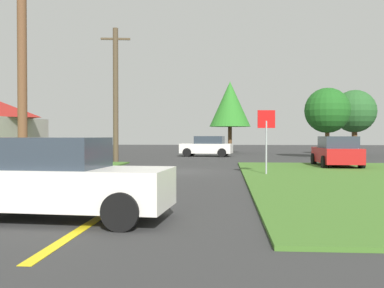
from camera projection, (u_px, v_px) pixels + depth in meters
name	position (u px, v px, depth m)	size (l,w,h in m)	color
ground_plane	(171.00, 172.00, 20.59)	(120.00, 120.00, 0.00)	#333333
lane_stripe_center	(136.00, 194.00, 12.62)	(0.20, 14.00, 0.01)	yellow
stop_sign	(266.00, 130.00, 18.37)	(0.73, 0.15, 2.70)	#9EA0A8
car_behind_on_main_road	(61.00, 179.00, 8.77)	(4.17, 2.17, 1.62)	white
car_approaching_junction	(207.00, 146.00, 35.46)	(4.26, 2.36, 1.62)	white
car_on_crossroad	(337.00, 152.00, 23.14)	(2.05, 4.22, 1.62)	red
utility_pole_near	(22.00, 66.00, 14.97)	(1.80, 0.31, 7.78)	brown
utility_pole_mid	(116.00, 94.00, 27.47)	(1.80, 0.37, 8.26)	#4E3F2C
oak_tree_left	(355.00, 111.00, 37.92)	(3.62, 3.62, 5.55)	brown
pine_tree_center	(327.00, 111.00, 32.92)	(3.34, 3.34, 5.19)	brown
oak_tree_right	(230.00, 104.00, 42.05)	(3.87, 3.87, 6.76)	brown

